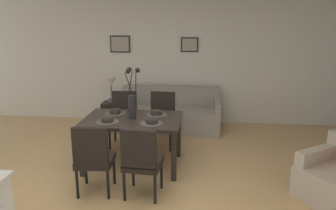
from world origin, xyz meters
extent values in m
plane|color=tan|center=(0.00, 0.00, 0.00)|extent=(9.00, 9.00, 0.00)
cube|color=silver|center=(0.00, 3.25, 1.30)|extent=(9.00, 0.10, 2.60)
cube|color=black|center=(-0.11, 0.91, 0.71)|extent=(1.40, 0.95, 0.05)
cube|color=black|center=(0.53, 1.32, 0.34)|extent=(0.07, 0.07, 0.69)
cube|color=black|center=(-0.75, 1.32, 0.34)|extent=(0.07, 0.07, 0.69)
cube|color=black|center=(0.53, 0.49, 0.34)|extent=(0.07, 0.07, 0.69)
cube|color=black|center=(-0.75, 0.49, 0.34)|extent=(0.07, 0.07, 0.69)
cube|color=black|center=(-0.43, 0.10, 0.42)|extent=(0.47, 0.47, 0.08)
cube|color=black|center=(-0.42, -0.09, 0.68)|extent=(0.42, 0.09, 0.48)
cylinder|color=black|center=(-0.25, 0.30, 0.19)|extent=(0.04, 0.04, 0.38)
cylinder|color=black|center=(-0.63, 0.28, 0.19)|extent=(0.04, 0.04, 0.38)
cylinder|color=black|center=(-0.23, -0.07, 0.19)|extent=(0.04, 0.04, 0.38)
cylinder|color=black|center=(-0.61, -0.10, 0.19)|extent=(0.04, 0.04, 0.38)
cube|color=black|center=(-0.46, 1.68, 0.42)|extent=(0.45, 0.45, 0.08)
cube|color=black|center=(-0.46, 1.87, 0.68)|extent=(0.42, 0.07, 0.48)
cylinder|color=black|center=(-0.64, 1.49, 0.19)|extent=(0.04, 0.04, 0.38)
cylinder|color=black|center=(-0.26, 1.50, 0.19)|extent=(0.04, 0.04, 0.38)
cylinder|color=black|center=(-0.65, 1.87, 0.19)|extent=(0.04, 0.04, 0.38)
cylinder|color=black|center=(-0.27, 1.88, 0.19)|extent=(0.04, 0.04, 0.38)
cube|color=black|center=(0.18, 0.08, 0.42)|extent=(0.47, 0.47, 0.08)
cube|color=black|center=(0.17, -0.11, 0.68)|extent=(0.42, 0.09, 0.48)
cylinder|color=black|center=(0.39, 0.26, 0.19)|extent=(0.04, 0.04, 0.38)
cylinder|color=black|center=(0.01, 0.29, 0.19)|extent=(0.04, 0.04, 0.38)
cylinder|color=black|center=(0.36, -0.12, 0.19)|extent=(0.04, 0.04, 0.38)
cylinder|color=black|center=(-0.02, -0.09, 0.19)|extent=(0.04, 0.04, 0.38)
cube|color=black|center=(0.20, 1.71, 0.42)|extent=(0.47, 0.47, 0.08)
cube|color=black|center=(0.21, 1.90, 0.68)|extent=(0.42, 0.08, 0.48)
cylinder|color=black|center=(0.00, 1.53, 0.19)|extent=(0.04, 0.04, 0.38)
cylinder|color=black|center=(0.38, 1.51, 0.19)|extent=(0.04, 0.04, 0.38)
cylinder|color=black|center=(0.02, 1.91, 0.19)|extent=(0.04, 0.04, 0.38)
cylinder|color=black|center=(0.40, 1.89, 0.19)|extent=(0.04, 0.04, 0.38)
cylinder|color=#232326|center=(-0.11, 0.91, 0.91)|extent=(0.11, 0.11, 0.34)
cylinder|color=black|center=(-0.06, 0.92, 1.24)|extent=(0.05, 0.12, 0.37)
sphere|color=black|center=(-0.03, 0.93, 1.44)|extent=(0.07, 0.07, 0.07)
cylinder|color=black|center=(-0.15, 0.96, 1.24)|extent=(0.08, 0.05, 0.38)
sphere|color=black|center=(-0.16, 0.98, 1.44)|extent=(0.07, 0.07, 0.07)
cylinder|color=black|center=(-0.13, 0.85, 1.24)|extent=(0.15, 0.06, 0.36)
sphere|color=black|center=(-0.14, 0.82, 1.44)|extent=(0.07, 0.07, 0.07)
cylinder|color=#4C4742|center=(-0.43, 0.69, 0.74)|extent=(0.32, 0.32, 0.01)
cylinder|color=#2D2826|center=(-0.43, 0.69, 0.78)|extent=(0.17, 0.17, 0.06)
cylinder|color=black|center=(-0.43, 0.69, 0.79)|extent=(0.13, 0.13, 0.04)
cylinder|color=#4C4742|center=(-0.43, 1.12, 0.74)|extent=(0.32, 0.32, 0.01)
cylinder|color=#2D2826|center=(-0.43, 1.12, 0.78)|extent=(0.17, 0.17, 0.06)
cylinder|color=black|center=(-0.43, 1.12, 0.79)|extent=(0.13, 0.13, 0.04)
cylinder|color=#4C4742|center=(0.20, 0.69, 0.74)|extent=(0.32, 0.32, 0.01)
cylinder|color=#2D2826|center=(0.20, 0.69, 0.78)|extent=(0.17, 0.17, 0.06)
cylinder|color=black|center=(0.20, 0.69, 0.79)|extent=(0.13, 0.13, 0.04)
cylinder|color=#4C4742|center=(0.20, 1.12, 0.74)|extent=(0.32, 0.32, 0.01)
cylinder|color=#2D2826|center=(0.20, 1.12, 0.78)|extent=(0.17, 0.17, 0.06)
cylinder|color=black|center=(0.20, 1.12, 0.79)|extent=(0.13, 0.13, 0.04)
cube|color=gray|center=(0.24, 2.65, 0.21)|extent=(1.97, 0.84, 0.42)
cube|color=gray|center=(0.24, 2.99, 0.61)|extent=(1.97, 0.16, 0.38)
cube|color=gray|center=(1.18, 2.65, 0.52)|extent=(0.10, 0.84, 0.20)
cube|color=gray|center=(-0.69, 2.65, 0.52)|extent=(0.10, 0.84, 0.20)
cube|color=black|center=(-0.90, 2.62, 0.26)|extent=(0.36, 0.36, 0.52)
cylinder|color=#4C4C51|center=(-0.90, 2.62, 0.56)|extent=(0.12, 0.12, 0.08)
cylinder|color=#4C4C51|center=(-0.90, 2.62, 0.74)|extent=(0.02, 0.02, 0.30)
cone|color=silver|center=(-0.90, 2.62, 0.94)|extent=(0.22, 0.22, 0.18)
cube|color=#B7A893|center=(2.34, 0.41, 0.49)|extent=(0.63, 0.51, 0.18)
cube|color=black|center=(-0.83, 3.18, 1.62)|extent=(0.42, 0.02, 0.34)
cube|color=#9E9389|center=(-0.83, 3.17, 1.62)|extent=(0.37, 0.01, 0.29)
cube|color=black|center=(0.60, 3.18, 1.62)|extent=(0.35, 0.02, 0.29)
cube|color=#9E9389|center=(0.60, 3.17, 1.62)|extent=(0.30, 0.01, 0.24)
camera|label=1|loc=(0.89, -3.68, 2.17)|focal=35.94mm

